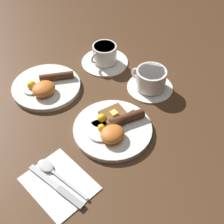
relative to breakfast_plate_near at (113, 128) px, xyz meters
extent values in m
plane|color=#4C301C|center=(0.00, 0.00, -0.01)|extent=(3.00, 3.00, 0.00)
cylinder|color=white|center=(0.00, 0.00, -0.01)|extent=(0.23, 0.23, 0.01)
cylinder|color=white|center=(-0.03, 0.02, 0.00)|extent=(0.08, 0.08, 0.01)
sphere|color=yellow|center=(-0.03, 0.02, 0.01)|extent=(0.02, 0.02, 0.02)
cylinder|color=white|center=(0.00, 0.04, 0.00)|extent=(0.07, 0.07, 0.01)
sphere|color=yellow|center=(0.00, 0.04, 0.01)|extent=(0.03, 0.03, 0.03)
ellipsoid|color=orange|center=(-0.03, -0.02, 0.02)|extent=(0.07, 0.06, 0.03)
cylinder|color=#492715|center=(0.05, -0.02, 0.01)|extent=(0.11, 0.07, 0.03)
cylinder|color=#3B200E|center=(0.03, -0.01, 0.01)|extent=(0.11, 0.05, 0.02)
cube|color=brown|center=(0.03, 0.03, 0.01)|extent=(0.09, 0.08, 0.01)
cube|color=#F4E072|center=(0.03, 0.03, 0.02)|extent=(0.02, 0.02, 0.01)
cylinder|color=white|center=(-0.01, 0.29, -0.01)|extent=(0.23, 0.23, 0.01)
cylinder|color=white|center=(-0.04, 0.31, 0.00)|extent=(0.06, 0.06, 0.01)
sphere|color=yellow|center=(-0.04, 0.31, 0.01)|extent=(0.03, 0.03, 0.03)
ellipsoid|color=orange|center=(-0.03, 0.26, 0.02)|extent=(0.08, 0.07, 0.03)
cylinder|color=#4B2816|center=(0.04, 0.28, 0.01)|extent=(0.10, 0.09, 0.02)
cylinder|color=white|center=(0.22, 0.03, -0.01)|extent=(0.15, 0.15, 0.01)
cylinder|color=white|center=(0.22, 0.03, 0.03)|extent=(0.10, 0.10, 0.06)
cylinder|color=#9E7047|center=(0.22, 0.03, 0.06)|extent=(0.09, 0.09, 0.00)
torus|color=white|center=(0.21, 0.07, 0.03)|extent=(0.02, 0.04, 0.04)
cylinder|color=white|center=(0.23, 0.23, -0.01)|extent=(0.17, 0.17, 0.01)
cylinder|color=white|center=(0.23, 0.23, 0.03)|extent=(0.09, 0.09, 0.06)
cylinder|color=#9E7047|center=(0.23, 0.23, 0.06)|extent=(0.08, 0.08, 0.00)
torus|color=white|center=(0.19, 0.24, 0.03)|extent=(0.04, 0.01, 0.04)
cube|color=white|center=(-0.22, -0.01, -0.01)|extent=(0.16, 0.19, 0.01)
cube|color=silver|center=(-0.24, 0.03, -0.01)|extent=(0.02, 0.10, 0.00)
cube|color=#9E9EA3|center=(-0.23, -0.06, -0.01)|extent=(0.02, 0.08, 0.01)
ellipsoid|color=silver|center=(-0.21, 0.05, -0.01)|extent=(0.04, 0.05, 0.01)
cube|color=silver|center=(-0.21, -0.03, -0.01)|extent=(0.01, 0.13, 0.00)
camera|label=1|loc=(-0.45, -0.38, 0.69)|focal=50.00mm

